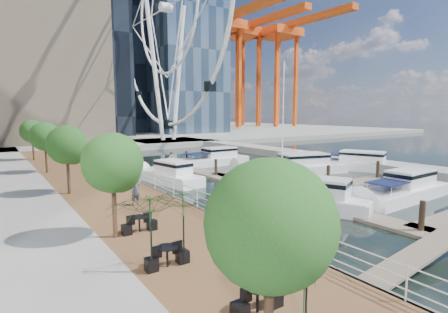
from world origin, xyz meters
TOP-DOWN VIEW (x-y plane):
  - ground at (0.00, 0.00)m, footprint 520.00×520.00m
  - boardwalk at (-9.00, 15.00)m, footprint 6.00×60.00m
  - seawall at (-6.00, 15.00)m, footprint 0.25×60.00m
  - land_far at (0.00, 102.00)m, footprint 200.00×114.00m
  - breakwater at (20.00, 20.00)m, footprint 4.00×60.00m
  - pier at (14.00, 52.00)m, footprint 14.00×12.00m
  - railing at (-6.10, 15.00)m, footprint 0.10×60.00m
  - floating_docks at (7.97, 9.98)m, footprint 16.00×34.00m
  - ferris_wheel at (14.00, 52.00)m, footprint 5.80×45.60m
  - port_cranes at (67.67, 95.67)m, footprint 40.00×52.00m
  - street_trees at (-11.40, 14.00)m, footprint 2.60×42.60m
  - cafe_tables at (-10.40, -2.00)m, footprint 2.50×13.70m
  - yacht_foreground at (9.36, 2.52)m, footprint 10.34×3.02m
  - pedestrian_near at (-8.73, 8.65)m, footprint 0.67×0.51m
  - pedestrian_mid at (-7.61, 18.50)m, footprint 0.60×0.77m
  - pedestrian_far at (-8.95, 32.85)m, footprint 1.11×0.54m
  - moored_yachts at (9.61, 14.12)m, footprint 26.24×32.79m
  - cafe_seating at (-10.54, -1.46)m, footprint 4.82×8.49m

SIDE VIEW (x-z plane):
  - ground at x=0.00m, z-range 0.00..0.00m
  - yacht_foreground at x=9.36m, z-range -1.07..1.07m
  - moored_yachts at x=9.61m, z-range -5.75..5.75m
  - floating_docks at x=7.97m, z-range -0.81..1.79m
  - boardwalk at x=-9.00m, z-range 0.00..1.00m
  - seawall at x=-6.00m, z-range 0.00..1.00m
  - land_far at x=0.00m, z-range 0.00..1.00m
  - breakwater at x=20.00m, z-range 0.00..1.00m
  - pier at x=14.00m, z-range 0.00..1.00m
  - cafe_tables at x=-10.40m, z-range 1.00..1.74m
  - railing at x=-6.10m, z-range 1.00..2.05m
  - pedestrian_mid at x=-7.61m, z-range 1.00..2.57m
  - pedestrian_near at x=-8.73m, z-range 1.00..2.66m
  - pedestrian_far at x=-8.95m, z-range 1.00..2.84m
  - cafe_seating at x=-10.54m, z-range 0.95..3.69m
  - street_trees at x=-11.40m, z-range 1.99..6.59m
  - port_cranes at x=67.67m, z-range 1.00..39.00m
  - ferris_wheel at x=14.00m, z-range 2.02..49.82m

